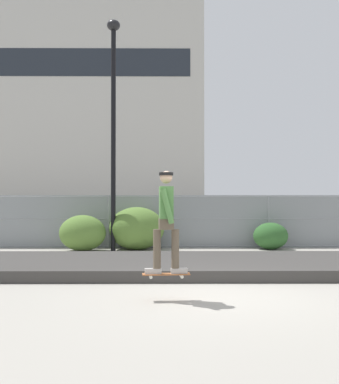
% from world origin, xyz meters
% --- Properties ---
extents(ground_plane, '(120.00, 120.00, 0.00)m').
position_xyz_m(ground_plane, '(0.00, 0.00, 0.00)').
color(ground_plane, '#9E998E').
extents(gravel_berm, '(14.42, 3.84, 0.25)m').
position_xyz_m(gravel_berm, '(0.00, 3.28, 0.13)').
color(gravel_berm, '#3D3A38').
rests_on(gravel_berm, ground_plane).
extents(skateboard, '(0.81, 0.26, 0.07)m').
position_xyz_m(skateboard, '(-0.80, -0.27, 0.44)').
color(skateboard, '#9E5B33').
extents(skater, '(0.73, 0.59, 1.73)m').
position_xyz_m(skater, '(-0.80, -0.27, 1.43)').
color(skater, '#B2ADA8').
rests_on(skater, skateboard).
extents(chain_fence, '(16.99, 0.06, 1.85)m').
position_xyz_m(chain_fence, '(0.00, 8.73, 0.93)').
color(chain_fence, gray).
rests_on(chain_fence, ground_plane).
extents(street_lamp, '(0.44, 0.44, 7.69)m').
position_xyz_m(street_lamp, '(-2.55, 7.72, 4.71)').
color(street_lamp, black).
rests_on(street_lamp, ground_plane).
extents(parked_car_near, '(4.55, 2.26, 1.66)m').
position_xyz_m(parked_car_near, '(-3.91, 12.63, 0.84)').
color(parked_car_near, '#B7BABF').
rests_on(parked_car_near, ground_plane).
extents(parked_car_mid, '(4.50, 2.14, 1.66)m').
position_xyz_m(parked_car_mid, '(2.60, 12.43, 0.84)').
color(parked_car_mid, '#474C54').
rests_on(parked_car_mid, ground_plane).
extents(library_building, '(31.19, 14.22, 22.50)m').
position_xyz_m(library_building, '(-12.96, 42.02, 11.25)').
color(library_building, '#B2AFA8').
rests_on(library_building, ground_plane).
extents(shrub_left, '(1.53, 1.26, 1.19)m').
position_xyz_m(shrub_left, '(-3.55, 7.64, 0.59)').
color(shrub_left, '#567A33').
rests_on(shrub_left, ground_plane).
extents(shrub_center, '(1.87, 1.53, 1.44)m').
position_xyz_m(shrub_center, '(-1.79, 8.05, 0.72)').
color(shrub_center, '#567A33').
rests_on(shrub_center, ground_plane).
extents(shrub_right, '(1.18, 0.97, 0.91)m').
position_xyz_m(shrub_right, '(2.76, 8.12, 0.46)').
color(shrub_right, '#2D5B28').
rests_on(shrub_right, ground_plane).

